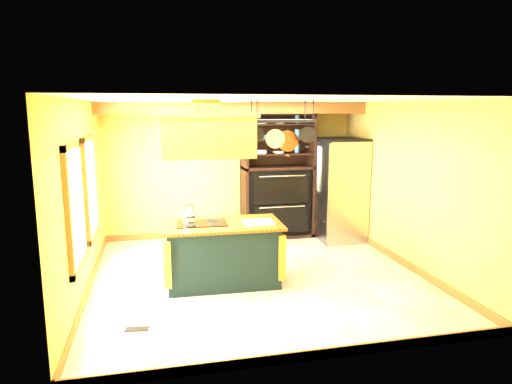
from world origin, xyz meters
name	(u,v)px	position (x,y,z in m)	size (l,w,h in m)	color
floor	(257,276)	(0.00, 0.00, 0.00)	(5.00, 5.00, 0.00)	beige
ceiling	(258,100)	(0.00, 0.00, 2.70)	(5.00, 5.00, 0.00)	white
wall_back	(230,170)	(0.00, 2.50, 1.35)	(5.00, 0.02, 2.70)	#DABC4F
wall_front	(314,235)	(0.00, -2.50, 1.35)	(5.00, 0.02, 2.70)	#DABC4F
wall_left	(82,198)	(-2.50, 0.00, 1.35)	(0.02, 5.00, 2.70)	#DABC4F
wall_right	(407,185)	(2.50, 0.00, 1.35)	(0.02, 5.00, 2.70)	#DABC4F
ceiling_beam	(237,108)	(0.00, 1.70, 2.59)	(5.00, 0.15, 0.20)	#96632E
window_near	(75,206)	(-2.47, -0.80, 1.40)	(0.06, 1.06, 1.56)	#96632E
window_far	(90,187)	(-2.47, 0.60, 1.40)	(0.06, 1.06, 1.56)	#96632E
kitchen_island	(222,253)	(-0.57, -0.15, 0.47)	(1.77, 1.02, 1.11)	black
range_hood	(207,133)	(-0.77, -0.15, 2.24)	(1.38, 0.78, 0.80)	#CC8033
pot_rack	(282,127)	(0.33, -0.14, 2.31)	(0.97, 0.46, 0.75)	black
refrigerator	(339,191)	(2.06, 1.73, 0.96)	(0.85, 1.01, 1.97)	#93979B
hutch	(277,190)	(0.91, 2.23, 0.95)	(1.42, 0.64, 2.52)	black
floor_register	(137,329)	(-1.78, -1.39, 0.01)	(0.28, 0.12, 0.01)	black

